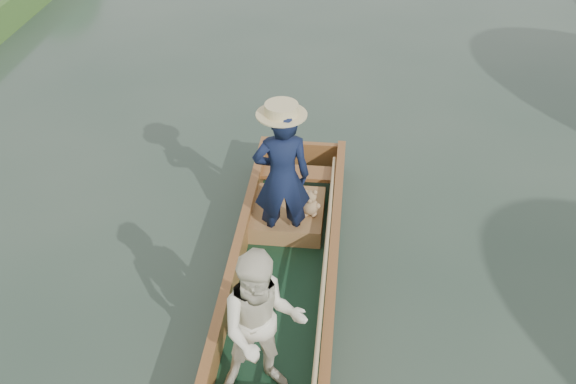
# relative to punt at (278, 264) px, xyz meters

# --- Properties ---
(ground) EXTENTS (120.00, 120.00, 0.00)m
(ground) POSITION_rel_punt_xyz_m (0.03, 0.07, -0.55)
(ground) COLOR #283D30
(ground) RESTS_ON ground
(punt) EXTENTS (1.12, 5.00, 1.80)m
(punt) POSITION_rel_punt_xyz_m (0.00, 0.00, 0.00)
(punt) COLOR #13311D
(punt) RESTS_ON ground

